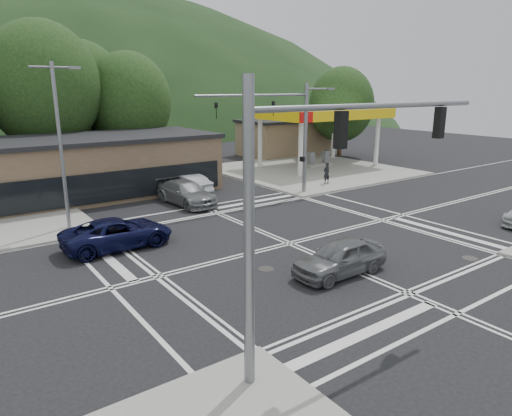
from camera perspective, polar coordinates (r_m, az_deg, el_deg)
ground at (r=23.36m, az=4.22°, el=-4.44°), size 120.00×120.00×0.00m
sidewalk_ne at (r=43.89m, az=6.77°, el=4.74°), size 16.00×16.00×0.15m
gas_station_canopy at (r=45.39m, az=8.01°, el=11.35°), size 12.32×8.34×5.75m
convenience_store at (r=54.38m, az=3.62°, el=8.70°), size 10.00×6.00×3.80m
commercial_row at (r=34.90m, az=-24.97°, el=4.06°), size 24.00×8.00×4.00m
hill_north at (r=108.08m, az=-28.38°, el=9.01°), size 252.00×126.00×140.00m
tree_n_b at (r=41.68m, az=-25.05°, el=13.63°), size 9.00×9.00×12.98m
tree_n_c at (r=43.62m, az=-15.63°, el=12.73°), size 7.60×7.60×10.87m
tree_n_e at (r=46.50m, az=-21.01°, el=13.21°), size 8.40×8.40×11.98m
tree_ne at (r=53.13m, az=10.62°, el=12.60°), size 7.20×7.20×9.99m
streetlight_nw at (r=26.64m, az=-23.20°, el=7.95°), size 2.50×0.25×9.00m
signal_mast_ne at (r=32.90m, az=4.57°, el=10.22°), size 11.65×0.30×8.00m
signal_mast_sw at (r=11.95m, az=6.25°, el=2.28°), size 9.14×0.28×8.00m
car_blue_west at (r=23.52m, az=-16.91°, el=-3.02°), size 5.40×2.55×1.49m
car_grey_center at (r=19.67m, az=10.45°, el=-6.11°), size 4.41×1.78×1.50m
car_queue_a at (r=34.39m, az=-8.63°, el=3.00°), size 2.25×4.69×1.48m
car_queue_b at (r=42.35m, az=-7.43°, el=5.25°), size 1.79×4.30×1.46m
car_northbound at (r=31.25m, az=-8.70°, el=1.89°), size 2.59×5.55×1.57m
pedestrian at (r=37.32m, az=8.81°, el=4.34°), size 0.63×0.42×1.71m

